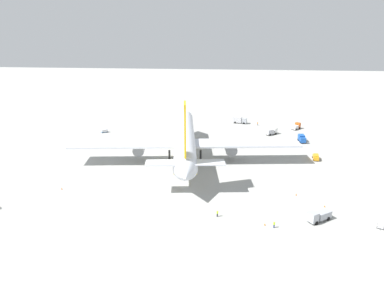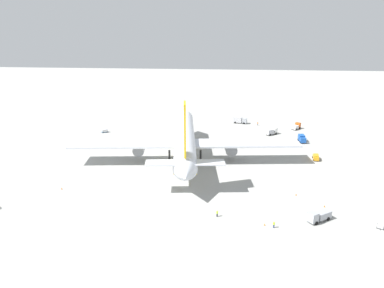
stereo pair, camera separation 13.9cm
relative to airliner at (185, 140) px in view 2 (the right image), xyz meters
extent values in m
plane|color=#9E9E99|center=(1.25, 0.18, -7.49)|extent=(600.00, 600.00, 0.00)
cylinder|color=silver|center=(1.25, 0.18, 0.21)|extent=(59.22, 13.88, 6.91)
cone|color=silver|center=(33.19, 4.02, 0.21)|extent=(6.29, 7.38, 6.77)
cone|color=silver|center=(-31.38, -3.75, 0.21)|extent=(7.64, 7.34, 6.56)
cube|color=#E5B20C|center=(-25.96, -3.10, 11.02)|extent=(6.02, 1.21, 14.71)
cube|color=silver|center=(-27.18, 2.83, 1.59)|extent=(5.56, 10.45, 0.36)
cube|color=silver|center=(-25.74, -9.15, 1.59)|extent=(5.56, 10.45, 0.36)
cube|color=silver|center=(-4.24, 21.21, -0.83)|extent=(13.25, 37.00, 0.70)
cylinder|color=slate|center=(-2.60, 15.94, -3.16)|extent=(5.35, 4.51, 3.96)
cube|color=silver|center=(0.90, -21.57, -0.83)|extent=(13.25, 37.00, 0.70)
cylinder|color=slate|center=(1.25, -16.06, -3.23)|extent=(5.38, 4.67, 4.11)
cylinder|color=black|center=(21.69, 2.63, -5.37)|extent=(0.70, 0.70, 4.24)
cylinder|color=black|center=(-2.32, 5.24, -5.37)|extent=(0.70, 0.70, 4.24)
cylinder|color=black|center=(-1.02, -5.59, -5.37)|extent=(0.70, 0.70, 4.24)
cube|color=#E5B20C|center=(1.25, 0.18, -1.69)|extent=(56.84, 13.25, 0.50)
cube|color=white|center=(37.00, -35.58, -5.87)|extent=(2.75, 2.72, 2.34)
cube|color=#B2B2B7|center=(34.91, -33.25, -6.00)|extent=(3.99, 4.10, 2.07)
cube|color=black|center=(37.41, -36.04, -5.28)|extent=(1.38, 1.25, 1.03)
cylinder|color=black|center=(37.68, -34.74, -7.04)|extent=(0.82, 0.87, 0.90)
cylinder|color=black|center=(36.09, -36.17, -7.04)|extent=(0.82, 0.87, 0.90)
cylinder|color=black|center=(35.19, -31.98, -7.04)|extent=(0.82, 0.87, 0.90)
cylinder|color=black|center=(33.61, -33.40, -7.04)|extent=(0.82, 0.87, 0.90)
cube|color=#999EA5|center=(53.82, -23.18, -5.91)|extent=(2.59, 2.49, 2.26)
cube|color=#B2B2B7|center=(54.72, -19.67, -5.73)|extent=(3.13, 4.56, 2.61)
cube|color=black|center=(53.64, -23.86, -5.34)|extent=(1.78, 0.53, 0.99)
cylinder|color=black|center=(54.91, -23.25, -7.04)|extent=(0.51, 0.95, 0.90)
cylinder|color=black|center=(52.82, -22.72, -7.04)|extent=(0.51, 0.95, 0.90)
cylinder|color=black|center=(55.98, -19.10, -7.04)|extent=(0.51, 0.95, 0.90)
cylinder|color=black|center=(53.89, -18.56, -7.04)|extent=(0.51, 0.95, 0.90)
cube|color=#BF4C14|center=(47.11, -47.53, -5.84)|extent=(2.58, 2.69, 2.39)
cube|color=silver|center=(44.99, -45.83, -6.28)|extent=(3.83, 3.70, 1.51)
cube|color=black|center=(47.53, -47.86, -5.24)|extent=(1.24, 1.51, 1.05)
cylinder|color=black|center=(47.69, -46.57, -7.04)|extent=(0.89, 0.80, 0.90)
cylinder|color=black|center=(46.30, -48.31, -7.04)|extent=(0.89, 0.80, 0.90)
cylinder|color=black|center=(45.18, -44.55, -7.04)|extent=(0.89, 0.80, 0.90)
cylinder|color=black|center=(43.78, -46.29, -7.04)|extent=(0.89, 0.80, 0.90)
cube|color=#999EA5|center=(-40.40, -35.47, -5.87)|extent=(2.89, 2.83, 2.34)
cube|color=#999EA5|center=(-38.38, -38.29, -6.18)|extent=(4.08, 4.50, 1.71)
cube|color=black|center=(-40.80, -34.93, -5.28)|extent=(1.53, 1.13, 1.03)
cylinder|color=black|center=(-41.17, -36.26, -7.04)|extent=(0.77, 0.91, 0.90)
cylinder|color=black|center=(-39.41, -35.00, -7.04)|extent=(0.77, 0.91, 0.90)
cylinder|color=black|center=(-38.78, -39.60, -7.04)|extent=(0.77, 0.91, 0.90)
cylinder|color=black|center=(-37.01, -38.34, -7.04)|extent=(0.77, 0.91, 0.90)
cube|color=#194CA5|center=(23.88, -45.48, -6.08)|extent=(1.74, 2.29, 1.91)
cube|color=#194CA5|center=(26.84, -45.36, -5.86)|extent=(3.49, 2.36, 2.36)
cube|color=black|center=(23.30, -45.50, -5.60)|extent=(0.16, 1.87, 0.84)
cylinder|color=black|center=(24.09, -46.58, -7.04)|extent=(0.91, 0.34, 0.90)
cylinder|color=black|center=(24.00, -44.36, -7.04)|extent=(0.91, 0.34, 0.90)
cylinder|color=black|center=(27.60, -46.44, -7.04)|extent=(0.91, 0.34, 0.90)
cylinder|color=black|center=(27.51, -44.22, -7.04)|extent=(0.91, 0.34, 0.90)
cube|color=orange|center=(4.85, -46.33, -6.62)|extent=(4.57, 2.38, 1.10)
cube|color=orange|center=(4.63, -46.30, -5.79)|extent=(2.99, 2.00, 0.55)
cylinder|color=black|center=(6.40, -45.59, -7.17)|extent=(0.66, 0.30, 0.64)
cylinder|color=black|center=(6.16, -47.42, -7.17)|extent=(0.66, 0.30, 0.64)
cylinder|color=black|center=(3.53, -45.23, -7.17)|extent=(0.66, 0.30, 0.64)
cylinder|color=black|center=(3.30, -47.06, -7.17)|extent=(0.66, 0.30, 0.64)
cube|color=#26598C|center=(31.89, 40.10, -7.21)|extent=(2.63, 3.25, 0.15)
cylinder|color=#333338|center=(31.05, 41.65, -7.21)|extent=(0.36, 0.57, 0.08)
cube|color=silver|center=(31.89, 40.10, -6.58)|extent=(2.29, 2.77, 1.11)
cylinder|color=black|center=(30.74, 40.74, -7.29)|extent=(0.30, 0.41, 0.40)
cylinder|color=black|center=(31.97, 41.41, -7.29)|extent=(0.30, 0.41, 0.40)
cylinder|color=black|center=(31.81, 38.78, -7.29)|extent=(0.30, 0.41, 0.40)
cylinder|color=black|center=(33.04, 39.45, -7.29)|extent=(0.30, 0.41, 0.40)
cube|color=gray|center=(-40.80, -51.07, -7.21)|extent=(2.76, 2.33, 0.15)
cylinder|color=#333338|center=(-42.13, -50.40, -7.21)|extent=(0.57, 0.34, 0.08)
cube|color=silver|center=(-40.80, -51.07, -6.63)|extent=(2.35, 2.03, 1.01)
cylinder|color=black|center=(-41.92, -51.29, -7.29)|extent=(0.41, 0.29, 0.40)
cylinder|color=black|center=(-41.29, -50.04, -7.29)|extent=(0.41, 0.29, 0.40)
cylinder|color=black|center=(-40.31, -52.11, -7.29)|extent=(0.41, 0.29, 0.40)
cylinder|color=black|center=(-39.68, -50.86, -7.29)|extent=(0.41, 0.29, 0.40)
cylinder|color=black|center=(-39.47, -12.63, -7.06)|extent=(0.35, 0.35, 0.84)
cylinder|color=#B2F219|center=(-39.47, -12.63, -6.33)|extent=(0.44, 0.44, 0.63)
sphere|color=beige|center=(-39.47, -12.63, -5.90)|extent=(0.23, 0.23, 0.23)
cylinder|color=navy|center=(-43.45, -26.03, -7.08)|extent=(0.45, 0.45, 0.82)
cylinder|color=#B2F219|center=(-43.45, -26.03, -6.36)|extent=(0.56, 0.56, 0.61)
sphere|color=beige|center=(-43.45, -26.03, -5.94)|extent=(0.22, 0.22, 0.22)
cylinder|color=#3F3F47|center=(51.21, -29.32, -7.08)|extent=(0.38, 0.38, 0.82)
cylinder|color=orange|center=(51.21, -29.32, -6.36)|extent=(0.47, 0.47, 0.61)
sphere|color=#8C6647|center=(51.21, -29.32, -5.94)|extent=(0.22, 0.22, 0.22)
cone|color=orange|center=(-27.96, 32.88, -7.21)|extent=(0.36, 0.36, 0.55)
cone|color=orange|center=(-25.35, -34.28, -7.21)|extent=(0.36, 0.36, 0.55)
cone|color=orange|center=(-31.74, -40.48, -7.21)|extent=(0.36, 0.36, 0.55)
cone|color=orange|center=(-42.56, -24.00, -7.21)|extent=(0.36, 0.36, 0.55)
camera|label=1|loc=(-119.19, -14.10, 36.98)|focal=33.62mm
camera|label=2|loc=(-119.18, -14.23, 36.98)|focal=33.62mm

